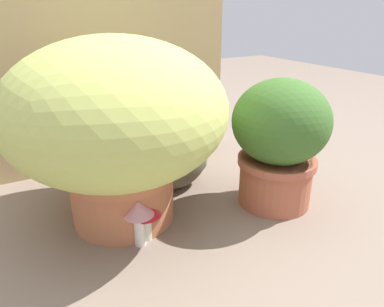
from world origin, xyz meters
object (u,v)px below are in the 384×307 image
object	(u,v)px
leafy_planter	(279,139)
cat	(178,156)
mushroom_ornament_pink	(139,214)
mushroom_ornament_red	(145,212)
grass_planter	(117,120)

from	to	relation	value
leafy_planter	cat	world-z (taller)	leafy_planter
leafy_planter	mushroom_ornament_pink	world-z (taller)	leafy_planter
leafy_planter	mushroom_ornament_red	bearing A→B (deg)	177.03
mushroom_ornament_pink	mushroom_ornament_red	bearing A→B (deg)	38.61
mushroom_ornament_pink	mushroom_ornament_red	world-z (taller)	mushroom_ornament_pink
cat	mushroom_ornament_red	bearing A→B (deg)	-133.96
mushroom_ornament_pink	mushroom_ornament_red	distance (m)	0.04
grass_planter	mushroom_ornament_red	size ratio (longest dim) A/B	5.05
grass_planter	mushroom_ornament_red	distance (m)	0.28
grass_planter	mushroom_ornament_pink	bearing A→B (deg)	-93.33
cat	mushroom_ornament_pink	size ratio (longest dim) A/B	2.67
leafy_planter	mushroom_ornament_pink	size ratio (longest dim) A/B	3.05
grass_planter	leafy_planter	size ratio (longest dim) A/B	1.50
cat	mushroom_ornament_red	size ratio (longest dim) A/B	2.94
grass_planter	leafy_planter	xyz separation A→B (m)	(0.48, -0.16, -0.10)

